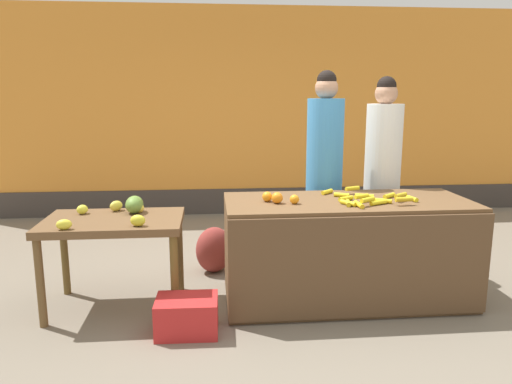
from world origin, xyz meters
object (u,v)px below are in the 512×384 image
Objects in this scene: vendor_woman_blue_shirt at (324,173)px; vendor_woman_white_shirt at (382,174)px; produce_crate at (187,316)px; produce_sack at (214,250)px.

vendor_woman_white_shirt is (0.57, 0.02, -0.03)m from vendor_woman_blue_shirt.
vendor_woman_blue_shirt is 1.90m from produce_crate.
vendor_woman_blue_shirt is 1.03× the size of vendor_woman_white_shirt.
produce_crate is (-1.25, -1.16, -0.83)m from vendor_woman_blue_shirt.
vendor_woman_white_shirt is 1.77m from produce_sack.
produce_crate is at bearing -146.94° from vendor_woman_white_shirt.
produce_sack is at bearing 176.80° from vendor_woman_blue_shirt.
vendor_woman_blue_shirt is 4.30× the size of produce_sack.
vendor_woman_blue_shirt reaches higher than produce_crate.
produce_sack is (-1.61, 0.04, -0.71)m from vendor_woman_white_shirt.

